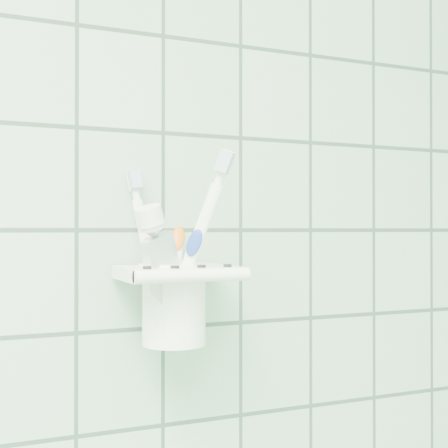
% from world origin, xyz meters
% --- Properties ---
extents(holder_bracket, '(0.12, 0.10, 0.04)m').
position_xyz_m(holder_bracket, '(0.66, 1.15, 1.31)').
color(holder_bracket, white).
rests_on(holder_bracket, wall_back).
extents(cup, '(0.07, 0.07, 0.08)m').
position_xyz_m(cup, '(0.66, 1.16, 1.29)').
color(cup, white).
rests_on(cup, holder_bracket).
extents(toothbrush_pink, '(0.03, 0.05, 0.18)m').
position_xyz_m(toothbrush_pink, '(0.65, 1.15, 1.34)').
color(toothbrush_pink, white).
rests_on(toothbrush_pink, cup).
extents(toothbrush_blue, '(0.05, 0.08, 0.21)m').
position_xyz_m(toothbrush_blue, '(0.66, 1.16, 1.35)').
color(toothbrush_blue, white).
rests_on(toothbrush_blue, cup).
extents(toothbrush_orange, '(0.07, 0.05, 0.20)m').
position_xyz_m(toothbrush_orange, '(0.65, 1.15, 1.35)').
color(toothbrush_orange, white).
rests_on(toothbrush_orange, cup).
extents(toothpaste_tube, '(0.07, 0.04, 0.15)m').
position_xyz_m(toothpaste_tube, '(0.67, 1.15, 1.33)').
color(toothpaste_tube, silver).
rests_on(toothpaste_tube, cup).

